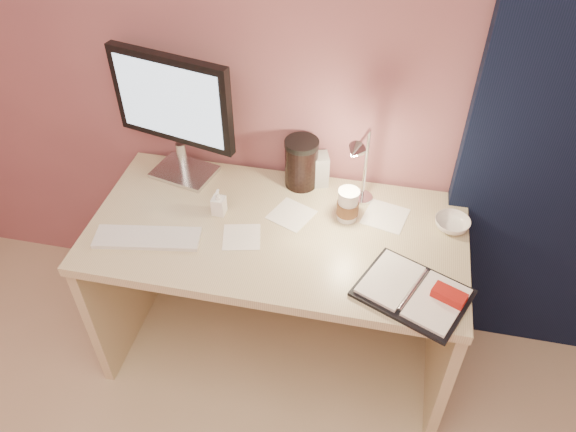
% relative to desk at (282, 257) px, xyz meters
% --- Properties ---
extents(room, '(3.50, 3.50, 3.50)m').
position_rel_desk_xyz_m(room, '(0.95, 0.24, 0.63)').
color(room, '#C6B28E').
rests_on(room, ground).
extents(desk, '(1.40, 0.70, 0.73)m').
position_rel_desk_xyz_m(desk, '(0.00, 0.00, 0.00)').
color(desk, beige).
rests_on(desk, ground).
extents(monitor, '(0.50, 0.23, 0.53)m').
position_rel_desk_xyz_m(monitor, '(-0.45, 0.17, 0.54)').
color(monitor, silver).
rests_on(monitor, desk).
extents(keyboard, '(0.40, 0.17, 0.02)m').
position_rel_desk_xyz_m(keyboard, '(-0.45, -0.22, 0.23)').
color(keyboard, silver).
rests_on(keyboard, desk).
extents(planner, '(0.42, 0.38, 0.05)m').
position_rel_desk_xyz_m(planner, '(0.52, -0.29, 0.24)').
color(planner, black).
rests_on(planner, desk).
extents(paper_a, '(0.16, 0.16, 0.00)m').
position_rel_desk_xyz_m(paper_a, '(-0.12, -0.14, 0.23)').
color(paper_a, white).
rests_on(paper_a, desk).
extents(paper_b, '(0.19, 0.19, 0.00)m').
position_rel_desk_xyz_m(paper_b, '(0.39, 0.08, 0.23)').
color(paper_b, white).
rests_on(paper_b, desk).
extents(paper_c, '(0.19, 0.19, 0.00)m').
position_rel_desk_xyz_m(paper_c, '(0.04, 0.01, 0.23)').
color(paper_c, white).
rests_on(paper_c, desk).
extents(coffee_cup, '(0.08, 0.08, 0.13)m').
position_rel_desk_xyz_m(coffee_cup, '(0.25, 0.04, 0.29)').
color(coffee_cup, white).
rests_on(coffee_cup, desk).
extents(bowl, '(0.16, 0.16, 0.04)m').
position_rel_desk_xyz_m(bowl, '(0.63, 0.07, 0.25)').
color(bowl, silver).
rests_on(bowl, desk).
extents(lotion_bottle, '(0.05, 0.05, 0.11)m').
position_rel_desk_xyz_m(lotion_bottle, '(-0.23, -0.03, 0.28)').
color(lotion_bottle, white).
rests_on(lotion_bottle, desk).
extents(dark_jar, '(0.13, 0.13, 0.19)m').
position_rel_desk_xyz_m(dark_jar, '(0.04, 0.21, 0.32)').
color(dark_jar, black).
rests_on(dark_jar, desk).
extents(product_box, '(0.11, 0.10, 0.14)m').
position_rel_desk_xyz_m(product_box, '(0.10, 0.23, 0.29)').
color(product_box, silver).
rests_on(product_box, desk).
extents(desk_lamp, '(0.12, 0.21, 0.35)m').
position_rel_desk_xyz_m(desk_lamp, '(0.31, 0.08, 0.44)').
color(desk_lamp, silver).
rests_on(desk_lamp, desk).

